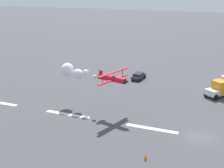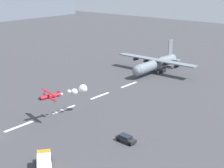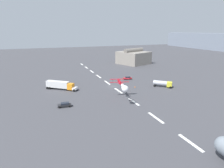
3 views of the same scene
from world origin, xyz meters
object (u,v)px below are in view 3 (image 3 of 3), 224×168
(semi_truck_orange, at_px, (61,85))
(airport_staff_sedan, at_px, (128,78))
(stunt_biplane_red, at_px, (123,86))
(traffic_cone_far, at_px, (135,87))
(fuel_tanker_truck, at_px, (163,83))
(traffic_cone_near, at_px, (122,79))
(followme_car_yellow, at_px, (65,105))

(semi_truck_orange, bearing_deg, airport_staff_sedan, 99.24)
(stunt_biplane_red, xyz_separation_m, airport_staff_sedan, (-30.43, 16.48, -5.36))
(semi_truck_orange, height_order, traffic_cone_far, semi_truck_orange)
(semi_truck_orange, distance_m, traffic_cone_far, 33.49)
(fuel_tanker_truck, distance_m, traffic_cone_near, 22.70)
(followme_car_yellow, height_order, traffic_cone_near, followme_car_yellow)
(stunt_biplane_red, height_order, traffic_cone_near, stunt_biplane_red)
(stunt_biplane_red, distance_m, semi_truck_orange, 31.41)
(airport_staff_sedan, height_order, traffic_cone_near, airport_staff_sedan)
(stunt_biplane_red, relative_size, fuel_tanker_truck, 1.77)
(semi_truck_orange, relative_size, airport_staff_sedan, 2.80)
(airport_staff_sedan, bearing_deg, followme_car_yellow, -53.84)
(followme_car_yellow, bearing_deg, traffic_cone_far, 109.96)
(fuel_tanker_truck, xyz_separation_m, traffic_cone_far, (-4.07, -12.28, -1.36))
(airport_staff_sedan, height_order, traffic_cone_far, airport_staff_sedan)
(fuel_tanker_truck, relative_size, airport_staff_sedan, 1.67)
(semi_truck_orange, xyz_separation_m, traffic_cone_near, (-6.19, 32.47, -1.75))
(stunt_biplane_red, xyz_separation_m, semi_truck_orange, (-24.65, -19.05, -4.05))
(semi_truck_orange, bearing_deg, stunt_biplane_red, 37.69)
(fuel_tanker_truck, relative_size, traffic_cone_far, 10.38)
(airport_staff_sedan, distance_m, traffic_cone_near, 3.11)
(semi_truck_orange, bearing_deg, traffic_cone_far, 74.49)
(stunt_biplane_red, xyz_separation_m, traffic_cone_near, (-30.84, 13.43, -5.80))
(fuel_tanker_truck, height_order, airport_staff_sedan, fuel_tanker_truck)
(traffic_cone_near, bearing_deg, stunt_biplane_red, -23.53)
(fuel_tanker_truck, relative_size, followme_car_yellow, 1.66)
(followme_car_yellow, distance_m, traffic_cone_far, 35.65)
(traffic_cone_near, bearing_deg, fuel_tanker_truck, 32.06)
(stunt_biplane_red, relative_size, traffic_cone_far, 18.43)
(followme_car_yellow, xyz_separation_m, traffic_cone_far, (-12.17, 33.51, -0.44))
(stunt_biplane_red, height_order, semi_truck_orange, stunt_biplane_red)
(followme_car_yellow, height_order, airport_staff_sedan, same)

